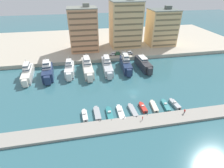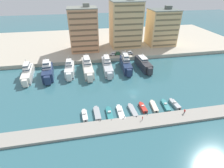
{
  "view_description": "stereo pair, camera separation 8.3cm",
  "coord_description": "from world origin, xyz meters",
  "views": [
    {
      "loc": [
        -19.96,
        -57.37,
        39.6
      ],
      "look_at": [
        -8.44,
        3.62,
        2.5
      ],
      "focal_mm": 28.0,
      "sensor_mm": 36.0,
      "label": 1
    },
    {
      "loc": [
        -19.88,
        -57.39,
        39.6
      ],
      "look_at": [
        -8.44,
        3.62,
        2.5
      ],
      "focal_mm": 28.0,
      "sensor_mm": 36.0,
      "label": 2
    }
  ],
  "objects": [
    {
      "name": "car_green_left",
      "position": [
        1.11,
        36.43,
        2.94
      ],
      "size": [
        4.11,
        1.93,
        1.8
      ],
      "color": "#2D6642",
      "rests_on": "quay_promenade"
    },
    {
      "name": "yacht_navy_center_right",
      "position": [
        2.05,
        21.46,
        2.76
      ],
      "size": [
        5.19,
        18.99,
        9.2
      ],
      "color": "navy",
      "rests_on": "ground"
    },
    {
      "name": "motorboat_red_center_right",
      "position": [
        -0.02,
        -11.22,
        0.53
      ],
      "size": [
        1.78,
        5.86,
        1.39
      ],
      "color": "red",
      "rests_on": "ground"
    },
    {
      "name": "motorboat_grey_far_right",
      "position": [
        12.09,
        -11.54,
        0.57
      ],
      "size": [
        2.24,
        6.37,
        1.59
      ],
      "color": "#9EA3A8",
      "rests_on": "ground"
    },
    {
      "name": "quay_promenade",
      "position": [
        0.0,
        66.89,
        0.98
      ],
      "size": [
        180.0,
        70.0,
        1.97
      ],
      "primitive_type": "cube",
      "color": "#BCB29E",
      "rests_on": "ground"
    },
    {
      "name": "car_white_mid_left",
      "position": [
        4.6,
        36.31,
        2.94
      ],
      "size": [
        4.13,
        1.97,
        1.8
      ],
      "color": "white",
      "rests_on": "quay_promenade"
    },
    {
      "name": "yacht_silver_center",
      "position": [
        -7.53,
        22.0,
        2.5
      ],
      "size": [
        4.83,
        21.71,
        8.48
      ],
      "color": "silver",
      "rests_on": "ground"
    },
    {
      "name": "yacht_ivory_far_left",
      "position": [
        -45.09,
        20.82,
        2.46
      ],
      "size": [
        5.1,
        19.17,
        8.43
      ],
      "color": "silver",
      "rests_on": "ground"
    },
    {
      "name": "pier_dock",
      "position": [
        0.0,
        -18.11,
        0.4
      ],
      "size": [
        120.0,
        5.67,
        0.81
      ],
      "primitive_type": "cube",
      "color": "#9E998E",
      "rests_on": "ground"
    },
    {
      "name": "motorboat_grey_left",
      "position": [
        -16.43,
        -11.43,
        0.51
      ],
      "size": [
        2.17,
        7.44,
        1.01
      ],
      "color": "#9EA3A8",
      "rests_on": "ground"
    },
    {
      "name": "motorboat_teal_right",
      "position": [
        8.51,
        -11.54,
        0.48
      ],
      "size": [
        2.31,
        7.25,
        1.28
      ],
      "color": "teal",
      "rests_on": "ground"
    },
    {
      "name": "motorboat_cream_mid_right",
      "position": [
        4.2,
        -11.16,
        0.44
      ],
      "size": [
        2.33,
        6.83,
        0.89
      ],
      "color": "beige",
      "rests_on": "ground"
    },
    {
      "name": "car_silver_center_left",
      "position": [
        7.98,
        36.24,
        2.94
      ],
      "size": [
        4.11,
        1.93,
        1.8
      ],
      "color": "#B7BCC1",
      "rests_on": "quay_promenade"
    },
    {
      "name": "yacht_white_mid_left",
      "position": [
        -25.99,
        20.75,
        2.62
      ],
      "size": [
        4.31,
        15.53,
        8.67
      ],
      "color": "white",
      "rests_on": "ground"
    },
    {
      "name": "yacht_ivory_center_left",
      "position": [
        -17.41,
        21.41,
        2.72
      ],
      "size": [
        5.16,
        21.95,
        9.05
      ],
      "color": "silver",
      "rests_on": "ground"
    },
    {
      "name": "apartment_block_left",
      "position": [
        9.29,
        52.39,
        15.71
      ],
      "size": [
        18.75,
        15.78,
        29.39
      ],
      "color": "#E0BC84",
      "rests_on": "quay_promenade"
    },
    {
      "name": "apartment_block_far_left",
      "position": [
        -17.1,
        48.8,
        14.38
      ],
      "size": [
        16.59,
        13.7,
        26.7
      ],
      "color": "tan",
      "rests_on": "quay_promenade"
    },
    {
      "name": "motorboat_grey_center",
      "position": [
        -4.05,
        -12.14,
        0.46
      ],
      "size": [
        2.13,
        7.64,
        0.93
      ],
      "color": "#9EA3A8",
      "rests_on": "ground"
    },
    {
      "name": "car_white_far_left",
      "position": [
        -1.7,
        36.43,
        2.94
      ],
      "size": [
        4.16,
        2.04,
        1.8
      ],
      "color": "white",
      "rests_on": "quay_promenade"
    },
    {
      "name": "bollard_west",
      "position": [
        -15.85,
        -15.53,
        1.13
      ],
      "size": [
        0.2,
        0.2,
        0.61
      ],
      "color": "#2D2D33",
      "rests_on": "pier_dock"
    },
    {
      "name": "pedestrian_near_edge",
      "position": [
        12.5,
        -17.09,
        1.85
      ],
      "size": [
        0.32,
        0.67,
        1.76
      ],
      "color": "#282D3D",
      "rests_on": "pier_dock"
    },
    {
      "name": "motorboat_white_far_left",
      "position": [
        -20.62,
        -11.75,
        0.56
      ],
      "size": [
        1.99,
        6.12,
        1.54
      ],
      "color": "white",
      "rests_on": "ground"
    },
    {
      "name": "yacht_charcoal_mid_right",
      "position": [
        11.28,
        20.82,
        2.36
      ],
      "size": [
        4.72,
        18.19,
        7.39
      ],
      "color": "#333338",
      "rests_on": "ground"
    },
    {
      "name": "pedestrian_mid_deck",
      "position": [
        -2.5,
        -17.64,
        1.73
      ],
      "size": [
        0.43,
        0.48,
        1.56
      ],
      "color": "#4C515B",
      "rests_on": "pier_dock"
    },
    {
      "name": "yacht_navy_left",
      "position": [
        -36.03,
        19.86,
        2.82
      ],
      "size": [
        6.03,
        17.13,
        9.32
      ],
      "color": "navy",
      "rests_on": "ground"
    },
    {
      "name": "bollard_west_mid",
      "position": [
        -7.91,
        -15.53,
        1.13
      ],
      "size": [
        0.2,
        0.2,
        0.61
      ],
      "color": "#2D2D33",
      "rests_on": "pier_dock"
    },
    {
      "name": "motorboat_teal_mid_left",
      "position": [
        -12.27,
        -12.23,
        0.41
      ],
      "size": [
        1.99,
        7.47,
        1.32
      ],
      "color": "teal",
      "rests_on": "ground"
    },
    {
      "name": "bollard_east_mid",
      "position": [
        0.03,
        -15.53,
        1.13
      ],
      "size": [
        0.2,
        0.2,
        0.61
      ],
      "color": "#2D2D33",
      "rests_on": "pier_dock"
    },
    {
      "name": "ground_plane",
      "position": [
        0.0,
        0.0,
        0.0
      ],
      "size": [
        400.0,
        400.0,
        0.0
      ],
      "primitive_type": "plane",
      "color": "#336670"
    },
    {
      "name": "apartment_block_mid_left",
      "position": [
        33.37,
        50.93,
        13.05
      ],
      "size": [
        17.49,
        14.79,
        24.05
      ],
      "color": "#E0BC84",
      "rests_on": "quay_promenade"
    },
    {
      "name": "motorboat_white_center_left",
      "position": [
        -8.45,
        -12.22,
        0.43
      ],
      "size": [
        2.1,
        8.01,
        1.3
      ],
      "color": "white",
      "rests_on": "ground"
    }
  ]
}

